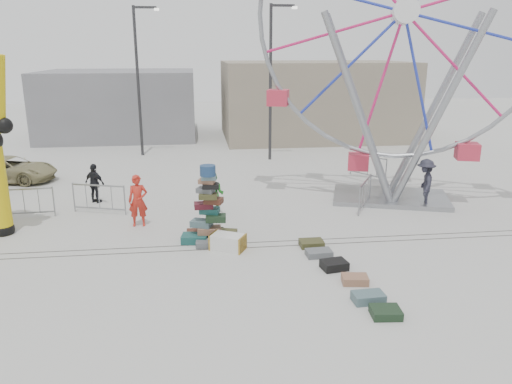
{
  "coord_description": "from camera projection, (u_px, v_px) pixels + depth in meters",
  "views": [
    {
      "loc": [
        -1.0,
        -13.34,
        5.77
      ],
      "look_at": [
        0.97,
        2.7,
        1.14
      ],
      "focal_mm": 35.0,
      "sensor_mm": 36.0,
      "label": 1
    }
  ],
  "objects": [
    {
      "name": "pedestrian_grey",
      "position": [
        425.0,
        183.0,
        18.72
      ],
      "size": [
        1.07,
        1.36,
        1.85
      ],
      "primitive_type": "imported",
      "rotation": [
        0.0,
        0.0,
        -1.94
      ],
      "color": "#242430",
      "rests_on": "ground"
    },
    {
      "name": "row_case_0",
      "position": [
        311.0,
        243.0,
        15.13
      ],
      "size": [
        0.71,
        0.54,
        0.19
      ],
      "primitive_type": "cube",
      "rotation": [
        0.0,
        0.0,
        0.0
      ],
      "color": "#444422",
      "rests_on": "ground"
    },
    {
      "name": "ferris_wheel",
      "position": [
        402.0,
        38.0,
        18.22
      ],
      "size": [
        10.33,
        3.88,
        12.52
      ],
      "rotation": [
        0.0,
        0.0,
        -0.31
      ],
      "color": "gray",
      "rests_on": "ground"
    },
    {
      "name": "track_line_near",
      "position": [
        233.0,
        248.0,
        15.0
      ],
      "size": [
        40.0,
        0.04,
        0.01
      ],
      "primitive_type": "cube",
      "color": "#47443F",
      "rests_on": "ground"
    },
    {
      "name": "building_right",
      "position": [
        313.0,
        100.0,
        33.65
      ],
      "size": [
        12.0,
        8.0,
        5.0
      ],
      "primitive_type": "cube",
      "color": "gray",
      "rests_on": "ground"
    },
    {
      "name": "suitcase_tower",
      "position": [
        209.0,
        220.0,
        15.45
      ],
      "size": [
        1.81,
        1.52,
        2.43
      ],
      "rotation": [
        0.0,
        0.0,
        -0.2
      ],
      "color": "#1C5551",
      "rests_on": "ground"
    },
    {
      "name": "barricade_wheel_back",
      "position": [
        368.0,
        167.0,
        23.02
      ],
      "size": [
        1.18,
        1.73,
        1.1
      ],
      "primitive_type": null,
      "rotation": [
        0.0,
        0.0,
        -0.99
      ],
      "color": "gray",
      "rests_on": "ground"
    },
    {
      "name": "barricade_dummy_c",
      "position": [
        99.0,
        199.0,
        18.1
      ],
      "size": [
        1.94,
        0.7,
        1.1
      ],
      "primitive_type": null,
      "rotation": [
        0.0,
        0.0,
        -0.31
      ],
      "color": "gray",
      "rests_on": "ground"
    },
    {
      "name": "pedestrian_green",
      "position": [
        214.0,
        194.0,
        17.86
      ],
      "size": [
        0.94,
        0.85,
        1.57
      ],
      "primitive_type": "imported",
      "rotation": [
        0.0,
        0.0,
        -0.41
      ],
      "color": "#18621B",
      "rests_on": "ground"
    },
    {
      "name": "lamp_post_right",
      "position": [
        272.0,
        75.0,
        25.97
      ],
      "size": [
        1.41,
        0.25,
        8.0
      ],
      "color": "#2D2D30",
      "rests_on": "ground"
    },
    {
      "name": "building_left",
      "position": [
        121.0,
        104.0,
        34.11
      ],
      "size": [
        10.0,
        8.0,
        4.4
      ],
      "primitive_type": "cube",
      "color": "gray",
      "rests_on": "ground"
    },
    {
      "name": "parked_suv",
      "position": [
        10.0,
        169.0,
        22.51
      ],
      "size": [
        4.36,
        2.75,
        1.12
      ],
      "primitive_type": "imported",
      "rotation": [
        0.0,
        0.0,
        1.34
      ],
      "color": "#928B5E",
      "rests_on": "ground"
    },
    {
      "name": "pedestrian_red",
      "position": [
        138.0,
        201.0,
        16.72
      ],
      "size": [
        0.66,
        0.45,
        1.76
      ],
      "primitive_type": "imported",
      "rotation": [
        0.0,
        0.0,
        0.05
      ],
      "color": "red",
      "rests_on": "ground"
    },
    {
      "name": "barricade_dummy_b",
      "position": [
        24.0,
        203.0,
        17.61
      ],
      "size": [
        2.0,
        0.19,
        1.1
      ],
      "primitive_type": null,
      "rotation": [
        0.0,
        0.0,
        0.05
      ],
      "color": "gray",
      "rests_on": "ground"
    },
    {
      "name": "row_case_2",
      "position": [
        334.0,
        265.0,
        13.57
      ],
      "size": [
        0.76,
        0.63,
        0.24
      ],
      "primitive_type": "cube",
      "rotation": [
        0.0,
        0.0,
        0.17
      ],
      "color": "black",
      "rests_on": "ground"
    },
    {
      "name": "row_case_5",
      "position": [
        386.0,
        312.0,
        11.16
      ],
      "size": [
        0.71,
        0.61,
        0.2
      ],
      "primitive_type": "cube",
      "rotation": [
        0.0,
        0.0,
        -0.09
      ],
      "color": "#1C331E",
      "rests_on": "ground"
    },
    {
      "name": "barricade_wheel_front",
      "position": [
        365.0,
        194.0,
        18.66
      ],
      "size": [
        1.09,
        1.78,
        1.1
      ],
      "primitive_type": null,
      "rotation": [
        0.0,
        0.0,
        1.04
      ],
      "color": "gray",
      "rests_on": "ground"
    },
    {
      "name": "row_case_3",
      "position": [
        355.0,
        280.0,
        12.75
      ],
      "size": [
        0.72,
        0.55,
        0.21
      ],
      "primitive_type": "cube",
      "rotation": [
        0.0,
        0.0,
        -0.15
      ],
      "color": "#9C6A4F",
      "rests_on": "ground"
    },
    {
      "name": "ground",
      "position": [
        234.0,
        256.0,
        14.43
      ],
      "size": [
        90.0,
        90.0,
        0.0
      ],
      "primitive_type": "plane",
      "color": "#9E9E99",
      "rests_on": "ground"
    },
    {
      "name": "row_case_1",
      "position": [
        319.0,
        253.0,
        14.42
      ],
      "size": [
        0.76,
        0.51,
        0.19
      ],
      "primitive_type": "cube",
      "rotation": [
        0.0,
        0.0,
        0.05
      ],
      "color": "slate",
      "rests_on": "ground"
    },
    {
      "name": "lamp_post_left",
      "position": [
        139.0,
        74.0,
        27.05
      ],
      "size": [
        1.41,
        0.25,
        8.0
      ],
      "color": "#2D2D30",
      "rests_on": "ground"
    },
    {
      "name": "pedestrian_black",
      "position": [
        95.0,
        183.0,
        19.31
      ],
      "size": [
        0.97,
        0.8,
        1.55
      ],
      "primitive_type": "imported",
      "rotation": [
        0.0,
        0.0,
        2.58
      ],
      "color": "black",
      "rests_on": "ground"
    },
    {
      "name": "track_line_far",
      "position": [
        232.0,
        243.0,
        15.39
      ],
      "size": [
        40.0,
        0.04,
        0.01
      ],
      "primitive_type": "cube",
      "color": "#47443F",
      "rests_on": "ground"
    },
    {
      "name": "row_case_4",
      "position": [
        368.0,
        297.0,
        11.8
      ],
      "size": [
        0.77,
        0.5,
        0.23
      ],
      "primitive_type": "cube",
      "rotation": [
        0.0,
        0.0,
        0.05
      ],
      "color": "slate",
      "rests_on": "ground"
    },
    {
      "name": "steamer_trunk",
      "position": [
        228.0,
        242.0,
        14.87
      ],
      "size": [
        1.15,
        0.97,
        0.46
      ],
      "primitive_type": "cube",
      "rotation": [
        0.0,
        0.0,
        -0.48
      ],
      "color": "silver",
      "rests_on": "ground"
    }
  ]
}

